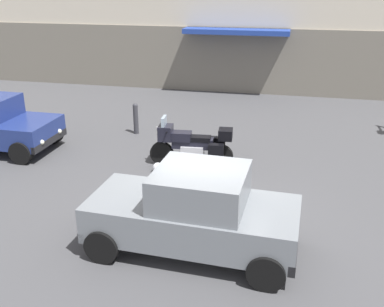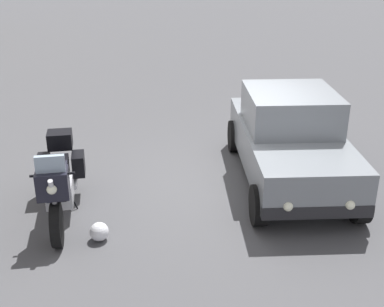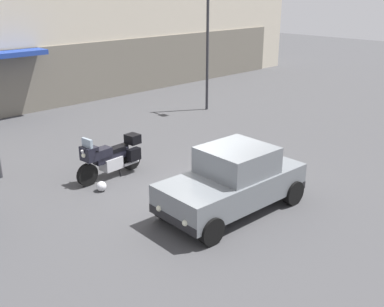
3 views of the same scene
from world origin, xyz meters
The scene contains 4 objects.
ground_plane centered at (0.00, 0.00, 0.00)m, with size 80.00×80.00×0.00m, color #424244.
motorcycle centered at (-0.93, 2.83, 0.62)m, with size 2.26×0.81×1.36m.
helmet centered at (-1.72, 2.18, 0.14)m, with size 0.28×0.28×0.28m, color silver.
car_hatchback_near centered at (-0.02, -1.06, 0.81)m, with size 3.93×1.92×1.64m.
Camera 2 is at (-8.06, 1.41, 4.07)m, focal length 47.03 mm.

